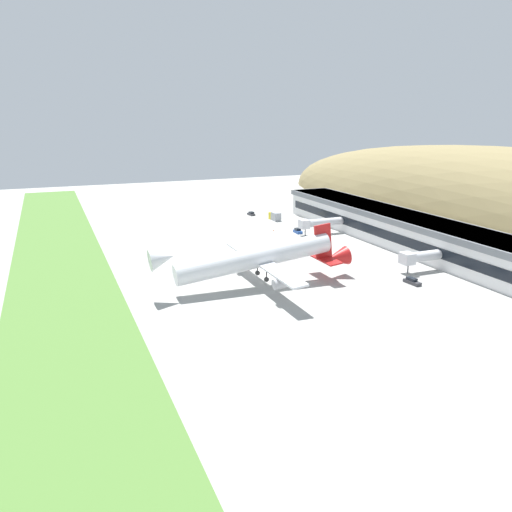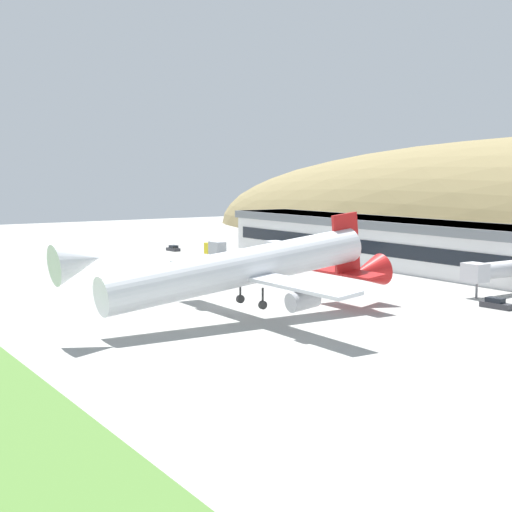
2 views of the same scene
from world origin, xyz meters
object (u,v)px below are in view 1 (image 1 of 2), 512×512
object	(u,v)px
service_car_2	(412,281)
fuel_truck	(275,216)
jetway_1	(419,257)
jetway_0	(319,223)
service_car_0	(298,231)
service_car_3	(251,214)
traffic_cone_0	(305,253)
cargo_airplane	(259,258)
traffic_cone_1	(274,230)
terminal_building	(402,228)

from	to	relation	value
service_car_2	fuel_truck	world-z (taller)	fuel_truck
jetway_1	jetway_0	bearing A→B (deg)	-177.17
jetway_0	service_car_0	distance (m)	7.86
fuel_truck	service_car_3	bearing A→B (deg)	-159.61
jetway_1	traffic_cone_0	world-z (taller)	jetway_1
jetway_0	traffic_cone_0	distance (m)	25.94
jetway_1	service_car_2	xyz separation A→B (m)	(6.96, -7.43, -3.37)
service_car_3	jetway_0	bearing A→B (deg)	11.46
jetway_1	cargo_airplane	bearing A→B (deg)	-97.32
jetway_0	cargo_airplane	distance (m)	56.82
jetway_0	jetway_1	size ratio (longest dim) A/B	1.37
service_car_0	traffic_cone_1	xyz separation A→B (m)	(-5.95, -6.25, -0.39)
terminal_building	service_car_0	bearing A→B (deg)	-141.40
traffic_cone_1	service_car_3	bearing A→B (deg)	173.00
jetway_1	service_car_2	bearing A→B (deg)	-46.88
fuel_truck	traffic_cone_1	size ratio (longest dim) A/B	10.89
fuel_truck	traffic_cone_0	world-z (taller)	fuel_truck
jetway_1	traffic_cone_1	xyz separation A→B (m)	(-56.88, -13.99, -3.71)
terminal_building	service_car_2	distance (m)	37.79
jetway_1	service_car_0	world-z (taller)	jetway_1
terminal_building	fuel_truck	world-z (taller)	terminal_building
fuel_truck	traffic_cone_1	bearing A→B (deg)	-26.08
service_car_0	fuel_truck	xyz separation A→B (m)	(-22.82, 2.01, 0.82)
cargo_airplane	service_car_3	world-z (taller)	cargo_airplane
cargo_airplane	fuel_truck	distance (m)	77.39
jetway_0	service_car_3	world-z (taller)	jetway_0
jetway_0	service_car_0	xyz separation A→B (m)	(-4.57, -5.45, -3.33)
cargo_airplane	fuel_truck	xyz separation A→B (m)	(-68.43, 35.76, -5.28)
terminal_building	traffic_cone_1	world-z (taller)	terminal_building
jetway_1	service_car_3	bearing A→B (deg)	-173.14
jetway_0	service_car_3	distance (m)	40.86
jetway_1	traffic_cone_0	size ratio (longest dim) A/B	19.88
service_car_0	traffic_cone_0	bearing A→B (deg)	-22.98
jetway_1	service_car_2	distance (m)	10.72
service_car_3	traffic_cone_1	size ratio (longest dim) A/B	6.99
service_car_0	fuel_truck	bearing A→B (deg)	174.96
cargo_airplane	traffic_cone_0	bearing A→B (deg)	131.93
terminal_building	service_car_0	distance (m)	34.89
traffic_cone_0	service_car_0	bearing A→B (deg)	157.02
cargo_airplane	service_car_3	xyz separation A→B (m)	(-80.94, 31.11, -6.18)
service_car_0	service_car_2	xyz separation A→B (m)	(57.89, 0.32, -0.05)
service_car_3	traffic_cone_1	bearing A→B (deg)	-7.00
cargo_airplane	terminal_building	bearing A→B (deg)	108.58
jetway_0	service_car_3	bearing A→B (deg)	-168.54
traffic_cone_0	traffic_cone_1	size ratio (longest dim) A/B	1.00
jetway_0	service_car_3	xyz separation A→B (m)	(-39.91, -8.09, -3.40)
jetway_0	service_car_2	bearing A→B (deg)	-5.50
cargo_airplane	service_car_3	size ratio (longest dim) A/B	12.05
jetway_0	traffic_cone_1	distance (m)	16.16
terminal_building	fuel_truck	distance (m)	53.68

